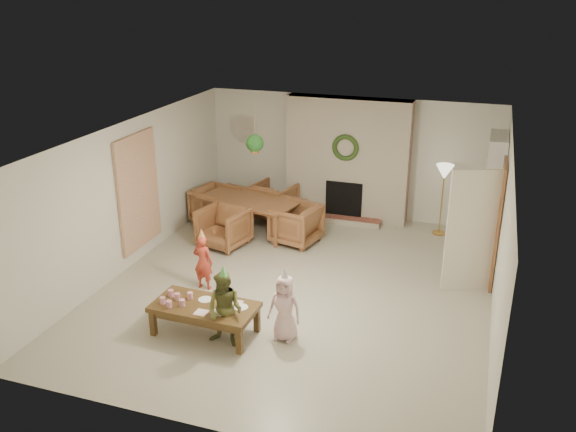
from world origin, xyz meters
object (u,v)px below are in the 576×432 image
at_px(dining_chair_right, 296,224).
at_px(dining_chair_near, 224,227).
at_px(dining_table, 250,215).
at_px(child_red, 203,262).
at_px(coffee_table_top, 205,307).
at_px(dining_chair_left, 216,205).
at_px(child_pink, 285,308).
at_px(child_plaid, 225,310).
at_px(dining_chair_far, 274,201).

bearing_deg(dining_chair_right, dining_chair_near, -51.34).
distance_m(dining_table, child_red, 2.46).
bearing_deg(coffee_table_top, child_red, 118.41).
bearing_deg(dining_chair_left, dining_chair_right, -90.00).
xyz_separation_m(dining_table, coffee_table_top, (0.80, -3.67, 0.08)).
bearing_deg(child_pink, dining_chair_near, 131.40).
xyz_separation_m(dining_table, child_red, (0.19, -2.45, 0.12)).
bearing_deg(coffee_table_top, child_plaid, -21.15).
height_order(dining_chair_right, child_red, child_red).
distance_m(dining_chair_left, coffee_table_top, 4.19).
xyz_separation_m(coffee_table_top, child_plaid, (0.39, -0.16, 0.12)).
bearing_deg(child_pink, coffee_table_top, -165.71).
xyz_separation_m(dining_chair_near, child_red, (0.38, -1.63, 0.08)).
relative_size(dining_chair_left, dining_chair_right, 1.00).
bearing_deg(dining_chair_left, dining_chair_near, -135.00).
bearing_deg(dining_chair_near, child_pink, -37.98).
relative_size(dining_chair_near, dining_chair_left, 1.00).
bearing_deg(child_plaid, dining_table, 112.14).
height_order(dining_chair_left, child_red, child_red).
bearing_deg(dining_chair_near, dining_chair_left, 135.00).
relative_size(coffee_table_top, child_plaid, 1.36).
bearing_deg(child_red, dining_chair_left, -66.22).
relative_size(dining_table, coffee_table_top, 1.32).
distance_m(dining_chair_left, child_plaid, 4.50).
bearing_deg(coffee_table_top, dining_chair_left, 114.44).
relative_size(dining_chair_near, coffee_table_top, 0.57).
bearing_deg(child_red, dining_chair_far, -87.27).
height_order(dining_chair_far, dining_chair_left, same).
relative_size(dining_chair_far, child_plaid, 0.77).
bearing_deg(dining_table, dining_chair_left, -180.00).
xyz_separation_m(coffee_table_top, child_red, (-0.61, 1.22, 0.04)).
distance_m(dining_chair_left, child_pink, 4.54).
xyz_separation_m(dining_chair_left, child_pink, (2.72, -3.64, 0.11)).
bearing_deg(child_pink, dining_chair_left, 129.56).
distance_m(coffee_table_top, child_pink, 1.12).
bearing_deg(dining_chair_far, child_red, 103.20).
height_order(dining_chair_near, child_red, child_red).
xyz_separation_m(dining_chair_near, dining_chair_left, (-0.63, 1.02, 0.00)).
distance_m(dining_table, child_pink, 3.93).
distance_m(dining_chair_right, child_red, 2.36).
xyz_separation_m(child_red, child_pink, (1.71, -0.99, 0.02)).
height_order(dining_table, child_pink, child_pink).
xyz_separation_m(dining_chair_right, child_red, (-0.84, -2.21, 0.08)).
bearing_deg(child_pink, dining_table, 121.63).
relative_size(dining_chair_near, child_red, 0.90).
height_order(dining_chair_far, child_red, child_red).
bearing_deg(dining_table, child_red, -72.29).
bearing_deg(dining_table, dining_chair_near, -90.00).
relative_size(dining_table, child_plaid, 1.80).
distance_m(dining_chair_near, coffee_table_top, 3.01).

